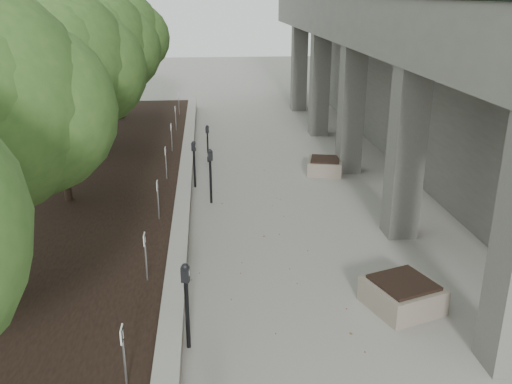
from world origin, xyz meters
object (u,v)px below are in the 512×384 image
parking_meter_4 (194,164)px  crabapple_tree_5 (116,53)px  crabapple_tree_4 (94,69)px  parking_meter_5 (208,144)px  planter_front (402,294)px  planter_back (325,166)px  parking_meter_3 (211,176)px  crabapple_tree_3 (56,96)px  parking_meter_2 (187,306)px

parking_meter_4 → crabapple_tree_5: bearing=125.8°
crabapple_tree_4 → parking_meter_4: crabapple_tree_4 is taller
parking_meter_5 → planter_front: parking_meter_5 is taller
planter_front → planter_back: (0.24, 8.07, -0.02)m
parking_meter_4 → planter_front: parking_meter_4 is taller
parking_meter_3 → parking_meter_5: (-0.05, 3.95, -0.13)m
crabapple_tree_3 → planter_back: crabapple_tree_3 is taller
parking_meter_5 → planter_front: bearing=-56.5°
planter_front → crabapple_tree_3: bearing=143.9°
parking_meter_3 → planter_front: 6.71m
crabapple_tree_3 → planter_front: size_ratio=4.62×
crabapple_tree_5 → planter_front: crabapple_tree_5 is taller
parking_meter_2 → parking_meter_3: parking_meter_3 is taller
planter_front → parking_meter_2: bearing=-167.4°
planter_back → crabapple_tree_5: bearing=135.9°
parking_meter_3 → crabapple_tree_3: bearing=169.8°
parking_meter_2 → parking_meter_3: bearing=96.9°
planter_front → parking_meter_5: bearing=109.9°
crabapple_tree_5 → parking_meter_5: (3.66, -5.55, -2.47)m
parking_meter_4 → planter_back: bearing=27.3°
planter_back → crabapple_tree_4: bearing=163.7°
parking_meter_3 → parking_meter_5: 3.95m
parking_meter_4 → planter_front: (3.91, -7.09, -0.44)m
crabapple_tree_4 → planter_front: bearing=-55.0°
parking_meter_5 → parking_meter_4: bearing=-85.4°
planter_back → parking_meter_2: bearing=-114.9°
parking_meter_3 → parking_meter_4: parking_meter_3 is taller
parking_meter_2 → parking_meter_3: (0.46, 6.61, 0.00)m
crabapple_tree_3 → crabapple_tree_4: same height
parking_meter_5 → parking_meter_3: bearing=-75.6°
crabapple_tree_4 → parking_meter_2: bearing=-73.7°
crabapple_tree_3 → parking_meter_4: crabapple_tree_3 is taller
crabapple_tree_3 → parking_meter_5: size_ratio=4.21×
crabapple_tree_5 → parking_meter_5: crabapple_tree_5 is taller
crabapple_tree_4 → parking_meter_5: size_ratio=4.21×
parking_meter_5 → planter_front: 10.30m
parking_meter_3 → parking_meter_4: (-0.46, 1.36, -0.06)m
crabapple_tree_3 → planter_front: bearing=-36.1°
crabapple_tree_5 → planter_front: bearing=-64.8°
crabapple_tree_3 → parking_meter_4: (3.25, 1.85, -2.41)m
planter_back → planter_front: bearing=-91.7°
parking_meter_2 → parking_meter_5: (0.41, 10.56, -0.13)m
crabapple_tree_4 → crabapple_tree_5: bearing=90.0°
crabapple_tree_4 → parking_meter_5: bearing=-8.5°
crabapple_tree_4 → crabapple_tree_5: 5.00m
crabapple_tree_3 → crabapple_tree_5: 10.00m
parking_meter_3 → parking_meter_4: bearing=91.0°
crabapple_tree_5 → crabapple_tree_4: bearing=-90.0°
crabapple_tree_3 → parking_meter_2: (3.25, -6.11, -2.35)m
parking_meter_3 → planter_back: bearing=14.5°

